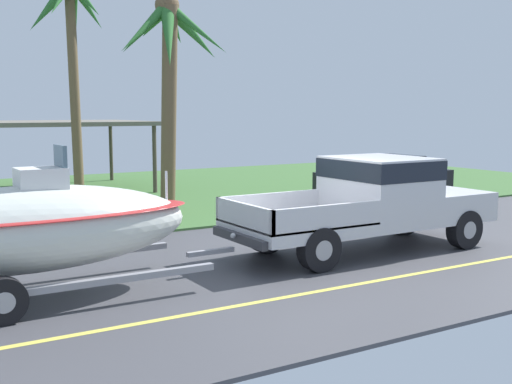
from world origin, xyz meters
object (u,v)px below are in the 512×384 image
object	(u,v)px
boat_on_trailer	(24,229)
palm_tree_mid	(68,28)
palm_tree_near_left	(169,52)
pickup_truck_towing	(378,198)
parked_sedan_far	(383,178)
carport_awning	(32,125)

from	to	relation	value
boat_on_trailer	palm_tree_mid	world-z (taller)	palm_tree_mid
palm_tree_mid	palm_tree_near_left	bearing A→B (deg)	-59.41
pickup_truck_towing	palm_tree_near_left	bearing A→B (deg)	108.41
pickup_truck_towing	boat_on_trailer	xyz separation A→B (m)	(-6.93, -0.00, 0.04)
boat_on_trailer	palm_tree_mid	size ratio (longest dim) A/B	0.96
palm_tree_near_left	pickup_truck_towing	bearing A→B (deg)	-71.59
parked_sedan_far	boat_on_trailer	bearing A→B (deg)	-154.92
pickup_truck_towing	palm_tree_mid	distance (m)	10.51
parked_sedan_far	carport_awning	xyz separation A→B (m)	(-9.44, 7.06, 1.68)
boat_on_trailer	palm_tree_near_left	size ratio (longest dim) A/B	1.09
boat_on_trailer	parked_sedan_far	distance (m)	13.64
carport_awning	palm_tree_near_left	bearing A→B (deg)	-73.45
parked_sedan_far	palm_tree_near_left	bearing A→B (deg)	178.97
parked_sedan_far	palm_tree_mid	size ratio (longest dim) A/B	0.67
pickup_truck_towing	boat_on_trailer	size ratio (longest dim) A/B	0.93
pickup_truck_towing	parked_sedan_far	xyz separation A→B (m)	(5.42, 5.78, -0.38)
parked_sedan_far	palm_tree_near_left	size ratio (longest dim) A/B	0.77
pickup_truck_towing	palm_tree_near_left	size ratio (longest dim) A/B	1.01
palm_tree_mid	carport_awning	bearing A→B (deg)	94.08
boat_on_trailer	palm_tree_mid	xyz separation A→B (m)	(3.19, 8.92, 4.07)
boat_on_trailer	parked_sedan_far	size ratio (longest dim) A/B	1.42
parked_sedan_far	palm_tree_mid	bearing A→B (deg)	161.08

